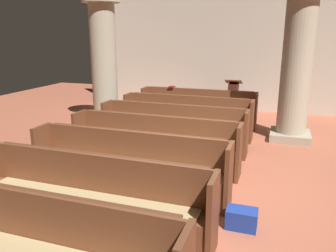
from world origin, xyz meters
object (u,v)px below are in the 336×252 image
object	(u,v)px
pew_row_5	(90,194)
pillar_aisle_side	(297,62)
pew_row_6	(27,244)
kneeler_box_blue	(242,219)
pew_row_0	(198,107)
pew_row_2	(173,127)
hymn_book	(172,87)
pew_row_1	(187,115)
pew_row_3	(154,142)
pillar_far_side	(104,58)
pew_row_4	(128,163)
lectern	(233,100)

from	to	relation	value
pew_row_5	pillar_aisle_side	world-z (taller)	pillar_aisle_side
pew_row_5	pew_row_6	world-z (taller)	same
pew_row_6	kneeler_box_blue	size ratio (longest dim) A/B	8.12
pew_row_0	pew_row_2	xyz separation A→B (m)	(0.00, -2.16, 0.00)
hymn_book	kneeler_box_blue	size ratio (longest dim) A/B	0.58
pew_row_1	pew_row_3	size ratio (longest dim) A/B	1.00
pew_row_5	pew_row_6	size ratio (longest dim) A/B	1.00
pew_row_1	hymn_book	size ratio (longest dim) A/B	14.06
pew_row_6	hymn_book	size ratio (longest dim) A/B	14.06
pew_row_0	hymn_book	xyz separation A→B (m)	(-0.79, 0.19, 0.46)
pillar_aisle_side	pillar_far_side	distance (m)	4.67
pew_row_3	pillar_aisle_side	xyz separation A→B (m)	(2.36, 2.60, 1.29)
pew_row_2	pew_row_3	size ratio (longest dim) A/B	1.00
pew_row_2	kneeler_box_blue	xyz separation A→B (m)	(1.75, -2.59, -0.36)
pew_row_6	pillar_far_side	world-z (taller)	pillar_far_side
pew_row_5	pillar_aisle_side	bearing A→B (deg)	63.66
pew_row_1	pew_row_2	distance (m)	1.08
pew_row_4	pew_row_6	world-z (taller)	same
hymn_book	kneeler_box_blue	xyz separation A→B (m)	(2.54, -4.94, -0.83)
pew_row_4	pew_row_2	bearing A→B (deg)	90.00
pew_row_4	pillar_aisle_side	bearing A→B (deg)	57.38
pew_row_5	pew_row_1	bearing A→B (deg)	90.00
pillar_far_side	lectern	xyz separation A→B (m)	(3.04, 2.16, -1.32)
pew_row_0	pew_row_4	bearing A→B (deg)	-90.00
hymn_book	pew_row_2	bearing A→B (deg)	-71.34
pillar_aisle_side	pew_row_2	bearing A→B (deg)	-147.12
pew_row_2	pew_row_5	distance (m)	3.24
pew_row_1	pew_row_5	bearing A→B (deg)	-90.00
pew_row_3	lectern	size ratio (longest dim) A/B	2.85
pew_row_1	kneeler_box_blue	xyz separation A→B (m)	(1.75, -3.67, -0.36)
pillar_aisle_side	pillar_far_side	bearing A→B (deg)	-177.88
pew_row_5	hymn_book	xyz separation A→B (m)	(-0.79, 5.58, 0.46)
pew_row_3	pillar_far_side	distance (m)	3.59
pew_row_2	pew_row_5	bearing A→B (deg)	-90.00
pew_row_2	kneeler_box_blue	distance (m)	3.15
pillar_aisle_side	hymn_book	world-z (taller)	pillar_aisle_side
pew_row_3	pew_row_6	xyz separation A→B (m)	(0.00, -3.24, 0.00)
pillar_far_side	kneeler_box_blue	xyz separation A→B (m)	(4.06, -3.95, -1.65)
pew_row_2	kneeler_box_blue	bearing A→B (deg)	-55.97
pillar_aisle_side	lectern	bearing A→B (deg)	129.18
pew_row_4	lectern	bearing A→B (deg)	82.60
pew_row_1	pew_row_2	bearing A→B (deg)	-90.00
pew_row_1	pew_row_6	xyz separation A→B (m)	(0.00, -5.40, 0.00)
pillar_far_side	lectern	bearing A→B (deg)	35.37
pew_row_2	pillar_far_side	distance (m)	2.97
pew_row_1	pillar_far_side	distance (m)	2.66
pew_row_1	hymn_book	world-z (taller)	hymn_book
pew_row_4	hymn_book	xyz separation A→B (m)	(-0.79, 4.50, 0.46)
pew_row_1	pew_row_3	world-z (taller)	same
hymn_book	pew_row_4	bearing A→B (deg)	-80.03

